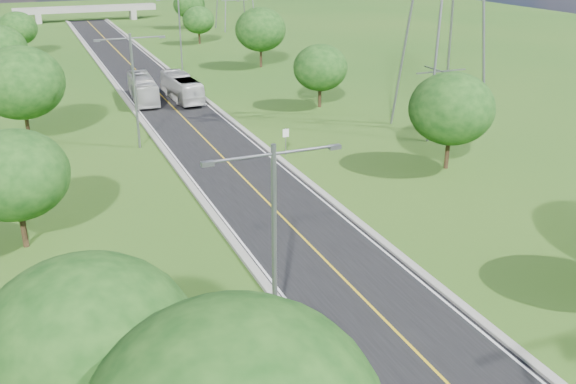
# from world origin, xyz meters

# --- Properties ---
(ground) EXTENTS (260.00, 260.00, 0.00)m
(ground) POSITION_xyz_m (0.00, 60.00, 0.00)
(ground) COLOR #225217
(ground) RESTS_ON ground
(road) EXTENTS (8.00, 150.00, 0.06)m
(road) POSITION_xyz_m (0.00, 66.00, 0.03)
(road) COLOR black
(road) RESTS_ON ground
(curb_left) EXTENTS (0.50, 150.00, 0.22)m
(curb_left) POSITION_xyz_m (-4.25, 66.00, 0.11)
(curb_left) COLOR gray
(curb_left) RESTS_ON ground
(curb_right) EXTENTS (0.50, 150.00, 0.22)m
(curb_right) POSITION_xyz_m (4.25, 66.00, 0.11)
(curb_right) COLOR gray
(curb_right) RESTS_ON ground
(speed_limit_sign) EXTENTS (0.55, 0.09, 2.40)m
(speed_limit_sign) POSITION_xyz_m (5.20, 37.98, 1.60)
(speed_limit_sign) COLOR slate
(speed_limit_sign) RESTS_ON ground
(overpass) EXTENTS (30.00, 3.00, 3.20)m
(overpass) POSITION_xyz_m (0.00, 140.00, 2.41)
(overpass) COLOR gray
(overpass) RESTS_ON ground
(streetlight_near_left) EXTENTS (5.90, 0.25, 10.00)m
(streetlight_near_left) POSITION_xyz_m (-6.00, 12.00, 5.94)
(streetlight_near_left) COLOR slate
(streetlight_near_left) RESTS_ON ground
(streetlight_mid_left) EXTENTS (5.90, 0.25, 10.00)m
(streetlight_mid_left) POSITION_xyz_m (-6.00, 45.00, 5.94)
(streetlight_mid_left) COLOR slate
(streetlight_mid_left) RESTS_ON ground
(streetlight_far_right) EXTENTS (5.90, 0.25, 10.00)m
(streetlight_far_right) POSITION_xyz_m (6.00, 78.00, 5.94)
(streetlight_far_right) COLOR slate
(streetlight_far_right) RESTS_ON ground
(tree_la) EXTENTS (7.14, 7.14, 8.30)m
(tree_la) POSITION_xyz_m (-14.00, 8.00, 5.27)
(tree_la) COLOR black
(tree_la) RESTS_ON ground
(tree_lb) EXTENTS (6.30, 6.30, 7.33)m
(tree_lb) POSITION_xyz_m (-16.00, 28.00, 4.64)
(tree_lb) COLOR black
(tree_lb) RESTS_ON ground
(tree_lc) EXTENTS (7.56, 7.56, 8.79)m
(tree_lc) POSITION_xyz_m (-15.00, 50.00, 5.58)
(tree_lc) COLOR black
(tree_lc) RESTS_ON ground
(tree_le) EXTENTS (5.88, 5.88, 6.84)m
(tree_le) POSITION_xyz_m (-14.50, 98.00, 4.33)
(tree_le) COLOR black
(tree_le) RESTS_ON ground
(tree_rb) EXTENTS (6.72, 6.72, 7.82)m
(tree_rb) POSITION_xyz_m (16.00, 30.00, 4.95)
(tree_rb) COLOR black
(tree_rb) RESTS_ON ground
(tree_rc) EXTENTS (5.88, 5.88, 6.84)m
(tree_rc) POSITION_xyz_m (15.00, 52.00, 4.33)
(tree_rc) COLOR black
(tree_rc) RESTS_ON ground
(tree_rd) EXTENTS (7.14, 7.14, 8.30)m
(tree_rd) POSITION_xyz_m (17.00, 76.00, 5.27)
(tree_rd) COLOR black
(tree_rd) RESTS_ON ground
(tree_re) EXTENTS (5.46, 5.46, 6.35)m
(tree_re) POSITION_xyz_m (14.50, 100.00, 4.02)
(tree_re) COLOR black
(tree_re) RESTS_ON ground
(tree_rf) EXTENTS (6.30, 6.30, 7.33)m
(tree_rf) POSITION_xyz_m (18.00, 120.00, 4.64)
(tree_rf) COLOR black
(tree_rf) RESTS_ON ground
(bus_outbound) EXTENTS (2.73, 10.33, 2.86)m
(bus_outbound) POSITION_xyz_m (1.76, 60.85, 1.49)
(bus_outbound) COLOR silver
(bus_outbound) RESTS_ON road
(bus_inbound) EXTENTS (3.00, 10.25, 2.82)m
(bus_inbound) POSITION_xyz_m (-2.40, 62.01, 1.47)
(bus_inbound) COLOR beige
(bus_inbound) RESTS_ON road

